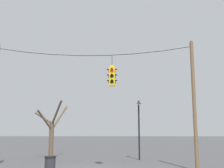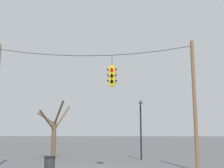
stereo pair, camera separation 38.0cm
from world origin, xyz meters
name	(u,v)px [view 1 (the left image)]	position (x,y,z in m)	size (l,w,h in m)	color
utility_pole_right	(194,103)	(5.71, 0.29, 3.67)	(0.21, 0.21, 7.36)	brown
span_wire	(94,53)	(0.00, 0.29, 6.66)	(11.43, 0.03, 0.52)	black
traffic_light_near_right_pole	(112,76)	(1.08, 0.29, 5.26)	(0.58, 0.58, 1.82)	yellow
street_lamp	(139,120)	(2.94, 5.90, 2.95)	(0.36, 0.64, 4.44)	black
bare_tree	(52,131)	(-3.99, 6.98, 2.14)	(2.56, 3.58, 4.51)	brown
trash_bin	(50,166)	(-1.91, -1.45, 0.46)	(0.57, 0.57, 0.90)	#2D2D33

